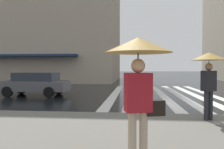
# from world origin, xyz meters

# --- Properties ---
(ground_plane) EXTENTS (220.00, 220.00, 0.00)m
(ground_plane) POSITION_xyz_m (0.00, 0.00, 0.00)
(ground_plane) COLOR black
(zebra_crossing) EXTENTS (13.00, 6.50, 0.01)m
(zebra_crossing) POSITION_xyz_m (4.00, 0.53, 0.00)
(zebra_crossing) COLOR silver
(zebra_crossing) RESTS_ON ground_plane
(car_dark_grey) EXTENTS (1.85, 4.10, 1.41)m
(car_dark_grey) POSITION_xyz_m (2.50, 8.32, 0.76)
(car_dark_grey) COLOR #4C4C51
(car_dark_grey) RESTS_ON ground_plane
(pedestrian_with_floral_umbrella) EXTENTS (1.05, 1.05, 2.01)m
(pedestrian_with_floral_umbrella) POSITION_xyz_m (-7.22, 2.25, 1.77)
(pedestrian_with_floral_umbrella) COLOR maroon
(pedestrian_with_floral_umbrella) RESTS_ON sidewalk_pavement
(pedestrian_approaching_kerb) EXTENTS (0.99, 0.99, 1.99)m
(pedestrian_approaching_kerb) POSITION_xyz_m (-3.87, 0.13, 1.75)
(pedestrian_approaching_kerb) COLOR black
(pedestrian_approaching_kerb) RESTS_ON sidewalk_pavement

